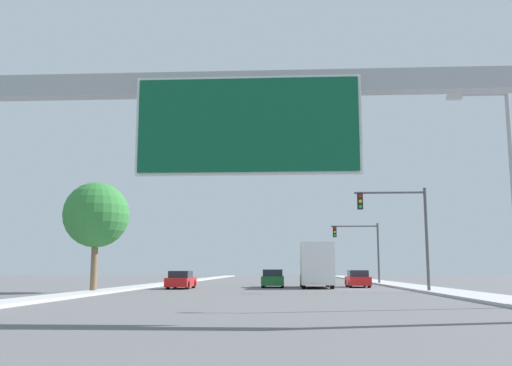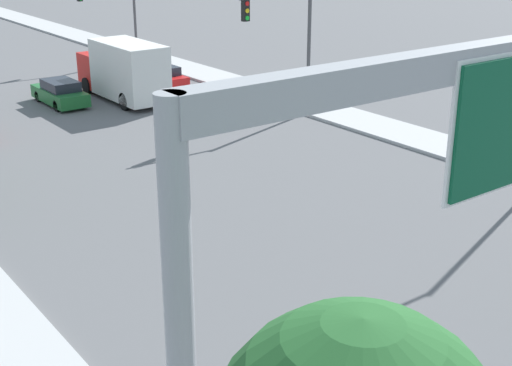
% 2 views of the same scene
% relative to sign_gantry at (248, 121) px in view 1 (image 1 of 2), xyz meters
% --- Properties ---
extents(sidewalk_right, '(3.00, 120.00, 0.15)m').
position_rel_sign_gantry_xyz_m(sidewalk_right, '(11.25, 42.10, -6.07)').
color(sidewalk_right, '#BABABA').
rests_on(sidewalk_right, ground).
extents(median_strip_left, '(2.00, 120.00, 0.15)m').
position_rel_sign_gantry_xyz_m(median_strip_left, '(-10.75, 42.10, -6.07)').
color(median_strip_left, '#BABABA').
rests_on(median_strip_left, ground).
extents(sign_gantry, '(20.42, 0.73, 7.75)m').
position_rel_sign_gantry_xyz_m(sign_gantry, '(0.00, 0.00, 0.00)').
color(sign_gantry, '#9EA0A5').
rests_on(sign_gantry, ground).
extents(car_near_center, '(1.70, 4.57, 1.36)m').
position_rel_sign_gantry_xyz_m(car_near_center, '(-7.00, 26.58, -5.50)').
color(car_near_center, red).
rests_on(car_near_center, ground).
extents(car_far_left, '(1.79, 4.57, 1.46)m').
position_rel_sign_gantry_xyz_m(car_far_left, '(0.00, 30.15, -5.45)').
color(car_far_left, '#1E662D').
rests_on(car_far_left, ground).
extents(car_far_right, '(1.72, 4.33, 1.40)m').
position_rel_sign_gantry_xyz_m(car_far_right, '(7.00, 30.67, -5.48)').
color(car_far_right, red).
rests_on(car_far_right, ground).
extents(truck_box_primary, '(2.47, 7.62, 3.52)m').
position_rel_sign_gantry_xyz_m(truck_box_primary, '(3.50, 28.86, -4.37)').
color(truck_box_primary, red).
rests_on(truck_box_primary, ground).
extents(traffic_light_near_intersection, '(4.70, 0.32, 6.78)m').
position_rel_sign_gantry_xyz_m(traffic_light_near_intersection, '(8.83, 20.09, -1.58)').
color(traffic_light_near_intersection, '#4C4C4F').
rests_on(traffic_light_near_intersection, ground).
extents(traffic_light_mid_block, '(4.75, 0.32, 6.04)m').
position_rel_sign_gantry_xyz_m(traffic_light_mid_block, '(8.72, 40.09, -2.03)').
color(traffic_light_mid_block, '#4C4C4F').
rests_on(traffic_light_mid_block, ground).
extents(palm_tree_background, '(4.27, 4.27, 7.15)m').
position_rel_sign_gantry_xyz_m(palm_tree_background, '(-11.27, 18.98, -1.16)').
color(palm_tree_background, brown).
rests_on(palm_tree_background, ground).
extents(street_lamp_right, '(2.53, 0.28, 8.84)m').
position_rel_sign_gantry_xyz_m(street_lamp_right, '(10.05, 5.82, -0.95)').
color(street_lamp_right, '#9EA0A5').
rests_on(street_lamp_right, ground).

